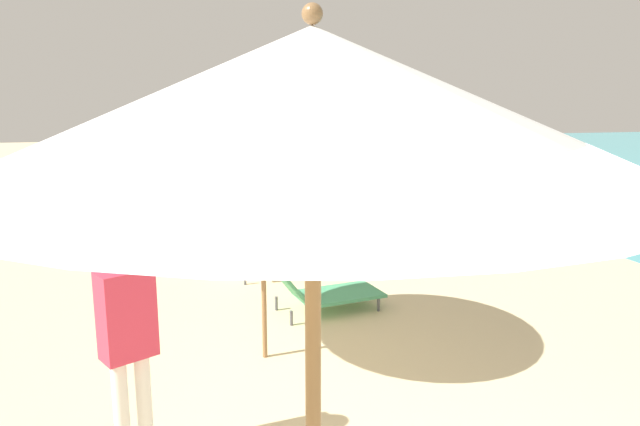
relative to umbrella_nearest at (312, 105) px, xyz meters
The scene contains 13 objects.
umbrella_nearest is the anchor object (origin of this frame).
umbrella_second 3.90m from the umbrella_nearest, 82.31° to the left, with size 2.54×2.54×2.52m.
lounger_second_shoreside 5.67m from the umbrella_nearest, 73.32° to the left, with size 1.43×0.82×0.59m.
umbrella_third 7.71m from the umbrella_nearest, 86.47° to the left, with size 1.82×1.82×2.78m.
lounger_third_shoreside 9.07m from the umbrella_nearest, 83.81° to the left, with size 1.43×0.86×0.58m.
lounger_third_inland 7.04m from the umbrella_nearest, 79.68° to the left, with size 1.33×0.61×0.60m.
umbrella_farthest 11.68m from the umbrella_nearest, 90.28° to the left, with size 2.59×2.59×2.87m.
lounger_farthest_shoreside 13.08m from the umbrella_nearest, 87.80° to the left, with size 1.53×0.79×0.69m.
lounger_farthest_inland 10.73m from the umbrella_nearest, 85.46° to the left, with size 1.57×0.76×0.60m.
person_walking_mid 16.50m from the umbrella_nearest, 96.76° to the left, with size 0.30×0.40×1.62m.
person_walking_far 2.91m from the umbrella_nearest, 106.69° to the left, with size 0.42×0.36×1.70m.
cooler_box 10.55m from the umbrella_nearest, 53.87° to the left, with size 0.48×0.63×0.39m.
beach_ball 10.04m from the umbrella_nearest, 50.04° to the left, with size 0.31×0.31×0.31m, color white.
Camera 1 is at (-1.26, -1.71, 2.60)m, focal length 31.79 mm.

